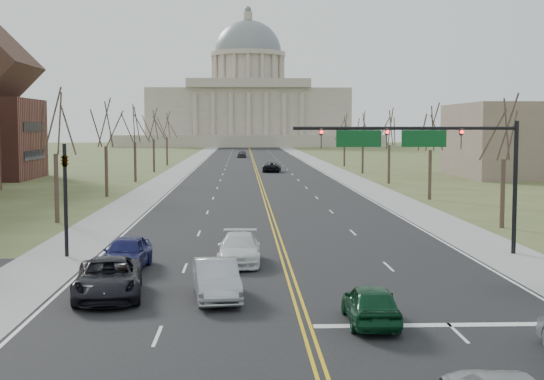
{
  "coord_description": "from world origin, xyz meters",
  "views": [
    {
      "loc": [
        -2.18,
        -26.54,
        6.9
      ],
      "look_at": [
        -0.37,
        19.7,
        3.0
      ],
      "focal_mm": 50.0,
      "sensor_mm": 36.0,
      "label": 1
    }
  ],
  "objects": [
    {
      "name": "signal_left",
      "position": [
        -11.5,
        13.5,
        3.71
      ],
      "size": [
        0.32,
        0.36,
        6.0
      ],
      "color": "black",
      "rests_on": "ground"
    },
    {
      "name": "car_sb_inner_lead",
      "position": [
        -3.23,
        3.31,
        0.8
      ],
      "size": [
        2.2,
        4.92,
        1.57
      ],
      "primitive_type": "imported",
      "rotation": [
        0.0,
        0.0,
        0.12
      ],
      "color": "#9A9CA1",
      "rests_on": "road"
    },
    {
      "name": "tree_l_2",
      "position": [
        -15.5,
        68.0,
        6.94
      ],
      "size": [
        3.96,
        3.96,
        9.0
      ],
      "color": "#372720",
      "rests_on": "ground"
    },
    {
      "name": "tree_r_2",
      "position": [
        15.5,
        64.0,
        6.55
      ],
      "size": [
        3.74,
        3.74,
        8.5
      ],
      "color": "#372720",
      "rests_on": "ground"
    },
    {
      "name": "tree_r_4",
      "position": [
        15.5,
        104.0,
        6.55
      ],
      "size": [
        3.74,
        3.74,
        8.5
      ],
      "color": "#372720",
      "rests_on": "ground"
    },
    {
      "name": "car_sb_outer_lead",
      "position": [
        -7.6,
        3.74,
        0.8
      ],
      "size": [
        3.26,
        5.92,
        1.57
      ],
      "primitive_type": "imported",
      "rotation": [
        0.0,
        0.0,
        0.12
      ],
      "color": "black",
      "rests_on": "road"
    },
    {
      "name": "tree_r_0",
      "position": [
        15.5,
        24.0,
        6.55
      ],
      "size": [
        3.74,
        3.74,
        8.5
      ],
      "color": "#372720",
      "rests_on": "ground"
    },
    {
      "name": "tree_l_3",
      "position": [
        -15.5,
        88.0,
        6.94
      ],
      "size": [
        3.96,
        3.96,
        9.0
      ],
      "color": "#372720",
      "rests_on": "ground"
    },
    {
      "name": "edge_line_right",
      "position": [
        9.8,
        110.0,
        0.01
      ],
      "size": [
        0.15,
        380.0,
        0.01
      ],
      "primitive_type": "cube",
      "color": "silver",
      "rests_on": "road"
    },
    {
      "name": "car_sb_inner_second",
      "position": [
        -2.35,
        11.11,
        0.76
      ],
      "size": [
        2.19,
        5.19,
        1.5
      ],
      "primitive_type": "imported",
      "rotation": [
        0.0,
        0.0,
        -0.02
      ],
      "color": "white",
      "rests_on": "road"
    },
    {
      "name": "tree_r_1",
      "position": [
        15.5,
        44.0,
        6.55
      ],
      "size": [
        3.74,
        3.74,
        8.5
      ],
      "color": "#372720",
      "rests_on": "ground"
    },
    {
      "name": "ground",
      "position": [
        0.0,
        0.0,
        0.0
      ],
      "size": [
        600.0,
        600.0,
        0.0
      ],
      "primitive_type": "plane",
      "color": "#49562B",
      "rests_on": "ground"
    },
    {
      "name": "center_line",
      "position": [
        0.0,
        110.0,
        0.01
      ],
      "size": [
        0.42,
        380.0,
        0.01
      ],
      "primitive_type": "cube",
      "color": "gold",
      "rests_on": "road"
    },
    {
      "name": "tree_r_3",
      "position": [
        15.5,
        84.0,
        6.55
      ],
      "size": [
        3.74,
        3.74,
        8.5
      ],
      "color": "#372720",
      "rests_on": "ground"
    },
    {
      "name": "signal_mast",
      "position": [
        7.45,
        13.5,
        5.76
      ],
      "size": [
        12.12,
        0.44,
        7.2
      ],
      "color": "black",
      "rests_on": "ground"
    },
    {
      "name": "car_far_nb",
      "position": [
        2.29,
        87.79,
        0.77
      ],
      "size": [
        3.08,
        5.68,
        1.51
      ],
      "primitive_type": "imported",
      "rotation": [
        0.0,
        0.0,
        3.03
      ],
      "color": "black",
      "rests_on": "road"
    },
    {
      "name": "stop_bar",
      "position": [
        5.0,
        -1.0,
        0.01
      ],
      "size": [
        9.5,
        0.5,
        0.01
      ],
      "primitive_type": "cube",
      "color": "silver",
      "rests_on": "road"
    },
    {
      "name": "sidewalk_left",
      "position": [
        -12.0,
        110.0,
        0.01
      ],
      "size": [
        4.0,
        380.0,
        0.03
      ],
      "primitive_type": "cube",
      "color": "gray",
      "rests_on": "ground"
    },
    {
      "name": "sidewalk_right",
      "position": [
        12.0,
        110.0,
        0.01
      ],
      "size": [
        4.0,
        380.0,
        0.03
      ],
      "primitive_type": "cube",
      "color": "gray",
      "rests_on": "ground"
    },
    {
      "name": "tree_l_1",
      "position": [
        -15.5,
        48.0,
        6.94
      ],
      "size": [
        3.96,
        3.96,
        9.0
      ],
      "color": "#372720",
      "rests_on": "ground"
    },
    {
      "name": "capitol",
      "position": [
        0.0,
        249.91,
        14.2
      ],
      "size": [
        90.0,
        60.0,
        50.0
      ],
      "color": "#BEB29E",
      "rests_on": "ground"
    },
    {
      "name": "cross_road",
      "position": [
        0.0,
        6.0,
        0.01
      ],
      "size": [
        120.0,
        14.0,
        0.01
      ],
      "primitive_type": "cube",
      "color": "black",
      "rests_on": "ground"
    },
    {
      "name": "tree_l_0",
      "position": [
        -15.5,
        28.0,
        6.94
      ],
      "size": [
        3.96,
        3.96,
        9.0
      ],
      "color": "#372720",
      "rests_on": "ground"
    },
    {
      "name": "edge_line_left",
      "position": [
        -9.8,
        110.0,
        0.01
      ],
      "size": [
        0.15,
        380.0,
        0.01
      ],
      "primitive_type": "cube",
      "color": "silver",
      "rests_on": "road"
    },
    {
      "name": "road",
      "position": [
        0.0,
        110.0,
        0.01
      ],
      "size": [
        20.0,
        380.0,
        0.01
      ],
      "primitive_type": "cube",
      "color": "black",
      "rests_on": "ground"
    },
    {
      "name": "car_nb_inner_lead",
      "position": [
        2.28,
        -0.78,
        0.74
      ],
      "size": [
        1.78,
        4.29,
        1.45
      ],
      "primitive_type": "imported",
      "rotation": [
        0.0,
        0.0,
        3.13
      ],
      "color": "#0D3C21",
      "rests_on": "road"
    },
    {
      "name": "car_sb_outer_second",
      "position": [
        -7.78,
        9.64,
        0.83
      ],
      "size": [
        2.26,
        4.9,
        1.63
      ],
      "primitive_type": "imported",
      "rotation": [
        0.0,
        0.0,
        -0.07
      ],
      "color": "navy",
      "rests_on": "road"
    },
    {
      "name": "tree_l_4",
      "position": [
        -15.5,
        108.0,
        6.94
      ],
      "size": [
        3.96,
        3.96,
        9.0
      ],
      "color": "#372720",
      "rests_on": "ground"
    },
    {
      "name": "car_far_sb",
      "position": [
        -2.28,
        140.98,
        0.83
      ],
      "size": [
        2.17,
        4.89,
        1.63
      ],
      "primitive_type": "imported",
      "rotation": [
        0.0,
        0.0,
        -0.05
      ],
      "color": "#414448",
      "rests_on": "road"
    }
  ]
}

